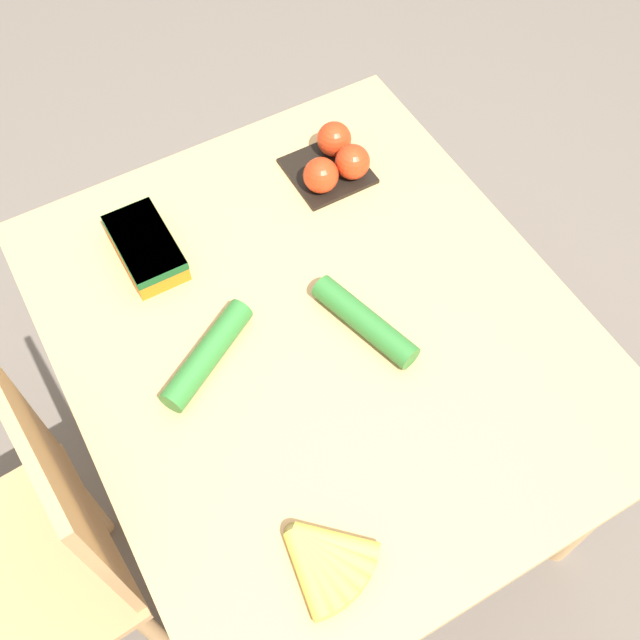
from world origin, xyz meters
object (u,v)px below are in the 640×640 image
(chair, at_px, (38,556))
(tomato_pack, at_px, (334,161))
(banana_bunch, at_px, (323,559))
(carrot_bag, at_px, (145,246))
(cucumber_far, at_px, (207,354))
(cucumber_near, at_px, (365,321))

(chair, relative_size, tomato_pack, 5.83)
(banana_bunch, bearing_deg, chair, 53.42)
(banana_bunch, relative_size, carrot_bag, 0.81)
(banana_bunch, distance_m, cucumber_far, 0.43)
(chair, relative_size, banana_bunch, 6.11)
(chair, distance_m, banana_bunch, 0.61)
(banana_bunch, xyz_separation_m, cucumber_near, (0.35, -0.29, 0.01))
(tomato_pack, height_order, cucumber_far, tomato_pack)
(chair, relative_size, carrot_bag, 4.95)
(chair, relative_size, cucumber_near, 4.04)
(cucumber_far, bearing_deg, carrot_bag, 0.67)
(banana_bunch, bearing_deg, tomato_pack, -31.45)
(tomato_pack, bearing_deg, cucumber_far, 123.41)
(carrot_bag, relative_size, cucumber_far, 0.86)
(banana_bunch, relative_size, cucumber_far, 0.70)
(chair, xyz_separation_m, banana_bunch, (-0.33, -0.44, 0.25))
(tomato_pack, bearing_deg, cucumber_near, 158.03)
(chair, xyz_separation_m, tomato_pack, (0.39, -0.89, 0.27))
(chair, distance_m, carrot_bag, 0.64)
(cucumber_near, height_order, cucumber_far, same)
(tomato_pack, xyz_separation_m, carrot_bag, (-0.01, 0.45, -0.01))
(chair, distance_m, cucumber_near, 0.78)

